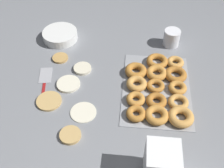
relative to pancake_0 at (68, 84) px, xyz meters
The scene contains 12 objects.
ground_plane 0.13m from the pancake_0, 105.90° to the right, with size 3.00×3.00×0.00m, color gray.
pancake_0 is the anchor object (origin of this frame).
pancake_1 0.20m from the pancake_0, 24.03° to the left, with size 0.08×0.08×0.01m, color tan.
pancake_2 0.19m from the pancake_0, 148.19° to the right, with size 0.12×0.12×0.01m, color silver.
pancake_3 0.12m from the pancake_0, 24.18° to the right, with size 0.09×0.09×0.02m, color beige.
pancake_4 0.13m from the pancake_0, 149.30° to the left, with size 0.12×0.12×0.01m, color tan.
pancake_5 0.29m from the pancake_0, 166.99° to the right, with size 0.09×0.09×0.02m, color tan.
donut_tray 0.43m from the pancake_0, 89.18° to the right, with size 0.46×0.32×0.04m.
batter_bowl 0.37m from the pancake_0, 18.44° to the left, with size 0.19×0.19×0.05m.
container_stack 0.60m from the pancake_0, 134.78° to the right, with size 0.12×0.12×0.17m.
paper_cup 0.62m from the pancake_0, 54.75° to the right, with size 0.09×0.09×0.09m.
spatula 0.13m from the pancake_0, 78.06° to the left, with size 0.24×0.08×0.01m.
Camera 1 is at (-0.86, -0.17, 1.00)m, focal length 45.00 mm.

